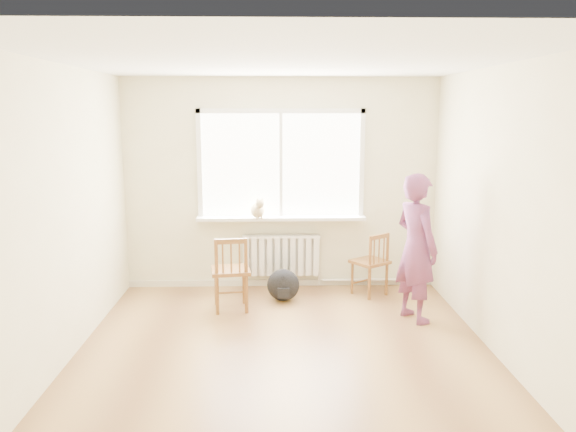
{
  "coord_description": "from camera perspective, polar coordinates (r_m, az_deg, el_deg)",
  "views": [
    {
      "loc": [
        -0.1,
        -4.9,
        2.28
      ],
      "look_at": [
        0.06,
        1.2,
        1.13
      ],
      "focal_mm": 35.0,
      "sensor_mm": 36.0,
      "label": 1
    }
  ],
  "objects": [
    {
      "name": "cat",
      "position": [
        7.07,
        -3.09,
        0.7
      ],
      "size": [
        0.24,
        0.41,
        0.28
      ],
      "rotation": [
        0.0,
        0.0,
        0.26
      ],
      "color": "#CBBB8A",
      "rests_on": "windowsill"
    },
    {
      "name": "radiator",
      "position": [
        7.3,
        -0.7,
        -3.97
      ],
      "size": [
        1.0,
        0.12,
        0.55
      ],
      "color": "white",
      "rests_on": "back_wall"
    },
    {
      "name": "chair_right",
      "position": [
        7.08,
        8.56,
        -4.85
      ],
      "size": [
        0.54,
        0.54,
        0.8
      ],
      "rotation": [
        0.0,
        0.0,
        3.76
      ],
      "color": "brown",
      "rests_on": "floor"
    },
    {
      "name": "back_wall",
      "position": [
        7.22,
        -0.72,
        3.23
      ],
      "size": [
        4.0,
        0.01,
        2.7
      ],
      "primitive_type": "cube",
      "color": "beige",
      "rests_on": "ground"
    },
    {
      "name": "heating_pipe",
      "position": [
        7.55,
        8.9,
        -6.44
      ],
      "size": [
        1.4,
        0.04,
        0.04
      ],
      "primitive_type": "cylinder",
      "rotation": [
        0.0,
        1.57,
        0.0
      ],
      "color": "silver",
      "rests_on": "back_wall"
    },
    {
      "name": "ceiling",
      "position": [
        4.92,
        -0.37,
        15.51
      ],
      "size": [
        4.5,
        4.5,
        0.0
      ],
      "primitive_type": "plane",
      "rotation": [
        3.14,
        0.0,
        0.0
      ],
      "color": "white",
      "rests_on": "back_wall"
    },
    {
      "name": "floor",
      "position": [
        5.41,
        -0.34,
        -14.3
      ],
      "size": [
        4.5,
        4.5,
        0.0
      ],
      "primitive_type": "plane",
      "color": "#A67944",
      "rests_on": "ground"
    },
    {
      "name": "window",
      "position": [
        7.16,
        -0.73,
        5.68
      ],
      "size": [
        2.12,
        0.05,
        1.42
      ],
      "color": "white",
      "rests_on": "back_wall"
    },
    {
      "name": "chair_left",
      "position": [
        6.5,
        -5.83,
        -5.82
      ],
      "size": [
        0.49,
        0.47,
        0.88
      ],
      "rotation": [
        0.0,
        0.0,
        3.28
      ],
      "color": "brown",
      "rests_on": "floor"
    },
    {
      "name": "windowsill",
      "position": [
        7.17,
        -0.7,
        -0.21
      ],
      "size": [
        2.15,
        0.22,
        0.04
      ],
      "primitive_type": "cube",
      "color": "white",
      "rests_on": "back_wall"
    },
    {
      "name": "backpack",
      "position": [
        6.87,
        -0.48,
        -7.03
      ],
      "size": [
        0.4,
        0.31,
        0.39
      ],
      "primitive_type": "ellipsoid",
      "rotation": [
        0.0,
        0.0,
        -0.03
      ],
      "color": "black",
      "rests_on": "floor"
    },
    {
      "name": "baseboard",
      "position": [
        7.48,
        -0.7,
        -6.78
      ],
      "size": [
        4.0,
        0.03,
        0.08
      ],
      "primitive_type": "cube",
      "color": "beige",
      "rests_on": "ground"
    },
    {
      "name": "person",
      "position": [
        6.26,
        12.9,
        -3.16
      ],
      "size": [
        0.61,
        0.7,
        1.63
      ],
      "primitive_type": "imported",
      "rotation": [
        0.0,
        0.0,
        2.01
      ],
      "color": "#C34160",
      "rests_on": "floor"
    }
  ]
}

